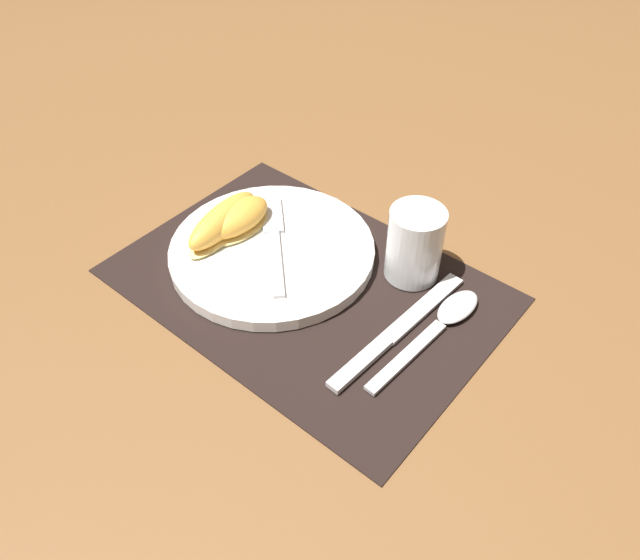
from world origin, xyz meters
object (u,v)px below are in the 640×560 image
Objects in this scene: knife at (396,332)px; citrus_wedge_0 at (238,219)px; juice_glass at (414,248)px; spoon at (445,319)px; citrus_wedge_1 at (223,222)px; plate at (272,251)px; fork at (274,236)px.

citrus_wedge_0 is (-0.25, 0.01, 0.03)m from knife.
citrus_wedge_0 is (-0.21, -0.09, -0.01)m from juice_glass.
citrus_wedge_1 is (-0.29, -0.06, 0.03)m from spoon.
plate is 2.60× the size of citrus_wedge_0.
plate is 1.14× the size of knife.
plate is 0.07m from citrus_wedge_1.
knife is 1.17× the size of spoon.
plate is at bearing -169.40° from spoon.
citrus_wedge_0 is at bearing 61.83° from citrus_wedge_1.
plate is 0.06m from citrus_wedge_0.
juice_glass is at bearing 25.91° from citrus_wedge_1.
plate is 0.19m from knife.
fork is (-0.20, 0.02, 0.02)m from knife.
fork is (-0.24, -0.03, 0.01)m from spoon.
juice_glass is at bearing 24.52° from fork.
plate is 0.02m from fork.
juice_glass reaches higher than plate.
fork is at bearing 174.38° from knife.
citrus_wedge_0 is at bearing -171.19° from spoon.
plate is 2.77× the size of juice_glass.
citrus_wedge_0 is at bearing 178.82° from knife.
citrus_wedge_1 reaches higher than citrus_wedge_0.
juice_glass reaches higher than citrus_wedge_0.
plate is at bearing -150.31° from juice_glass.
spoon is 0.29m from citrus_wedge_0.
citrus_wedge_1 reaches higher than knife.
plate reaches higher than spoon.
knife is at bearing -1.94° from plate.
spoon is (0.23, 0.04, -0.00)m from plate.
fork is (-0.16, -0.07, -0.02)m from juice_glass.
juice_glass reaches higher than knife.
juice_glass is 0.18m from fork.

